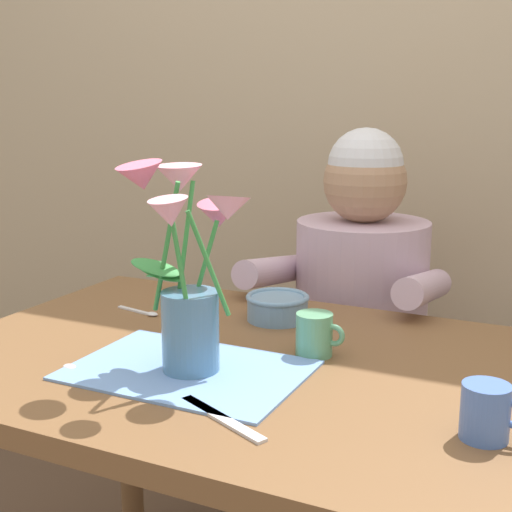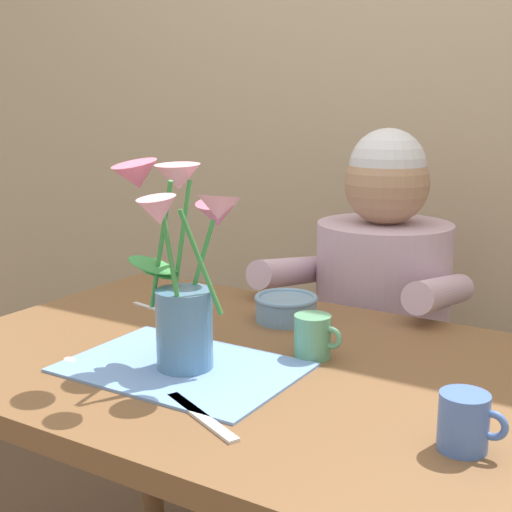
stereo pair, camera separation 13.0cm
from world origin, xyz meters
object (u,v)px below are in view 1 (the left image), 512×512
object	(u,v)px
seated_person	(359,347)
flower_vase	(187,270)
tea_cup	(315,334)
ceramic_mug	(486,412)
dinner_knife	(222,418)
ceramic_bowl	(277,306)

from	to	relation	value
seated_person	flower_vase	distance (m)	0.81
tea_cup	ceramic_mug	size ratio (longest dim) A/B	1.00
dinner_knife	ceramic_mug	size ratio (longest dim) A/B	2.04
flower_vase	dinner_knife	size ratio (longest dim) A/B	1.93
dinner_knife	flower_vase	bearing A→B (deg)	159.20
seated_person	flower_vase	bearing A→B (deg)	-97.78
tea_cup	seated_person	bearing A→B (deg)	98.75
ceramic_bowl	seated_person	bearing A→B (deg)	80.41
dinner_knife	tea_cup	size ratio (longest dim) A/B	2.04
seated_person	tea_cup	distance (m)	0.60
dinner_knife	ceramic_mug	world-z (taller)	ceramic_mug
seated_person	ceramic_mug	distance (m)	0.89
ceramic_bowl	dinner_knife	size ratio (longest dim) A/B	0.72
seated_person	ceramic_bowl	bearing A→B (deg)	-100.59
seated_person	flower_vase	xyz separation A→B (m)	(-0.09, -0.72, 0.36)
tea_cup	ceramic_bowl	bearing A→B (deg)	132.05
dinner_knife	ceramic_mug	distance (m)	0.38
flower_vase	ceramic_mug	distance (m)	0.52
dinner_knife	tea_cup	distance (m)	0.32
tea_cup	ceramic_mug	xyz separation A→B (m)	(0.33, -0.21, 0.00)
seated_person	ceramic_bowl	xyz separation A→B (m)	(-0.07, -0.38, 0.21)
flower_vase	ceramic_bowl	bearing A→B (deg)	86.53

